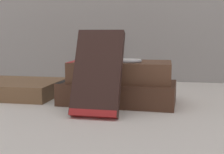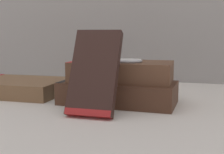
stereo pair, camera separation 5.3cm
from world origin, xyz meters
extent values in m
plane|color=silver|center=(0.00, 0.00, 0.00)|extent=(3.00, 3.00, 0.00)
cube|color=#4C2D1E|center=(0.03, 0.00, 0.02)|extent=(0.25, 0.13, 0.05)
cube|color=black|center=(-0.09, 0.01, 0.02)|extent=(0.02, 0.12, 0.05)
cube|color=brown|center=(0.04, 0.01, 0.07)|extent=(0.22, 0.13, 0.04)
cube|color=#B22323|center=(-0.07, 0.01, 0.07)|extent=(0.02, 0.12, 0.05)
cube|color=brown|center=(-0.24, 0.04, 0.02)|extent=(0.23, 0.18, 0.04)
cube|color=#331E19|center=(0.01, -0.10, 0.08)|extent=(0.09, 0.09, 0.16)
cube|color=#B22323|center=(0.01, -0.13, 0.01)|extent=(0.09, 0.02, 0.02)
cylinder|color=white|center=(0.06, 0.00, 0.10)|extent=(0.06, 0.06, 0.01)
torus|color=#B2B2B7|center=(0.06, 0.00, 0.10)|extent=(0.06, 0.06, 0.01)
sphere|color=#B2B2B7|center=(0.06, 0.03, 0.10)|extent=(0.01, 0.01, 0.01)
torus|color=#4C3828|center=(-0.06, 0.13, 0.00)|extent=(0.05, 0.05, 0.00)
torus|color=#4C3828|center=(0.00, 0.13, 0.00)|extent=(0.05, 0.05, 0.00)
cylinder|color=#4C3828|center=(-0.03, 0.13, 0.00)|extent=(0.02, 0.00, 0.00)
camera|label=1|loc=(0.16, -0.67, 0.15)|focal=50.00mm
camera|label=2|loc=(0.21, -0.66, 0.15)|focal=50.00mm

